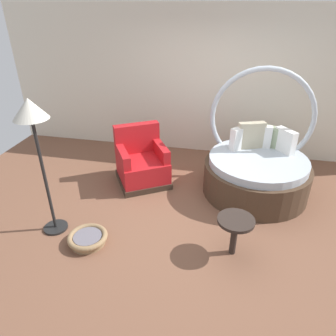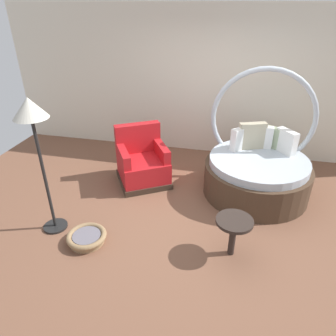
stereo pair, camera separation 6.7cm
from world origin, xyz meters
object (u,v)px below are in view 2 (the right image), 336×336
at_px(red_armchair, 142,163).
at_px(pet_basket, 87,237).
at_px(side_table, 234,226).
at_px(round_daybed, 257,168).
at_px(floor_lamp, 32,122).

distance_m(red_armchair, pet_basket, 1.68).
height_order(pet_basket, side_table, side_table).
relative_size(round_daybed, side_table, 3.67).
distance_m(pet_basket, side_table, 1.87).
bearing_deg(round_daybed, red_armchair, -177.06).
xyz_separation_m(pet_basket, floor_lamp, (-0.56, 0.17, 1.46)).
bearing_deg(red_armchair, side_table, -42.57).
bearing_deg(red_armchair, floor_lamp, -118.84).
height_order(round_daybed, floor_lamp, round_daybed).
xyz_separation_m(red_armchair, pet_basket, (-0.25, -1.64, -0.26)).
xyz_separation_m(side_table, floor_lamp, (-2.38, -0.03, 1.11)).
distance_m(round_daybed, floor_lamp, 3.30).
distance_m(red_armchair, floor_lamp, 2.06).
relative_size(round_daybed, pet_basket, 3.74).
bearing_deg(floor_lamp, red_armchair, 61.16).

